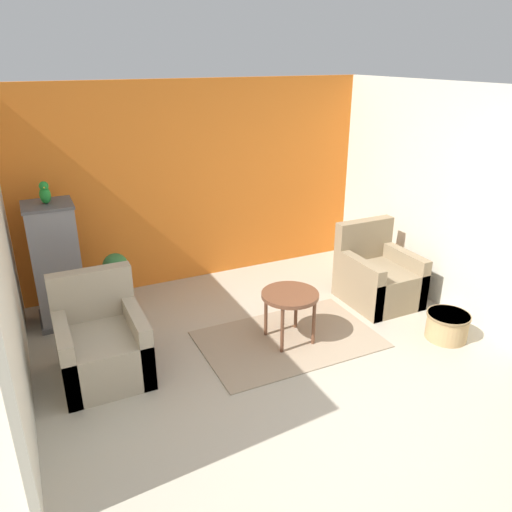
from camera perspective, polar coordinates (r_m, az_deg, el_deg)
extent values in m
plane|color=#B2A893|center=(4.20, 10.04, -18.73)|extent=(20.00, 20.00, 0.00)
cube|color=orange|center=(6.28, -6.53, 8.26)|extent=(4.50, 0.06, 2.47)
cube|color=beige|center=(4.40, -27.09, -0.23)|extent=(0.06, 3.23, 2.47)
cube|color=beige|center=(6.07, 19.42, 6.65)|extent=(0.06, 3.23, 2.47)
cube|color=gray|center=(5.20, 3.77, -9.47)|extent=(1.78, 1.15, 0.01)
cylinder|color=brown|center=(4.95, 3.92, -4.45)|extent=(0.57, 0.57, 0.04)
cylinder|color=brown|center=(4.86, 3.02, -8.52)|extent=(0.04, 0.04, 0.49)
cylinder|color=brown|center=(5.02, 6.62, -7.59)|extent=(0.04, 0.04, 0.49)
cylinder|color=brown|center=(5.14, 1.13, -6.71)|extent=(0.04, 0.04, 0.49)
cylinder|color=brown|center=(5.29, 4.59, -5.89)|extent=(0.04, 0.04, 0.49)
cube|color=tan|center=(4.77, -17.02, -10.73)|extent=(0.74, 0.83, 0.43)
cube|color=tan|center=(4.85, -18.29, -4.11)|extent=(0.74, 0.14, 0.48)
cube|color=tan|center=(4.71, -20.92, -10.53)|extent=(0.12, 0.83, 0.60)
cube|color=tan|center=(4.76, -13.40, -9.18)|extent=(0.12, 0.83, 0.60)
cube|color=#8E7A5B|center=(6.01, 13.85, -3.22)|extent=(0.74, 0.83, 0.43)
cube|color=#8E7A5B|center=(6.08, 12.23, 1.90)|extent=(0.74, 0.14, 0.48)
cube|color=#8E7A5B|center=(5.80, 11.51, -3.07)|extent=(0.12, 0.83, 0.60)
cube|color=#8E7A5B|center=(6.17, 16.18, -1.95)|extent=(0.12, 0.83, 0.60)
cube|color=#555559|center=(5.92, -20.97, -6.56)|extent=(0.51, 0.51, 0.06)
cube|color=gray|center=(5.65, -21.86, -0.75)|extent=(0.47, 0.47, 1.24)
cube|color=#555559|center=(5.45, -22.80, 5.41)|extent=(0.49, 0.49, 0.03)
ellipsoid|color=#1E842D|center=(5.43, -22.96, 6.43)|extent=(0.11, 0.14, 0.17)
sphere|color=#1E842D|center=(5.39, -23.10, 7.38)|extent=(0.09, 0.09, 0.09)
cone|color=gold|center=(5.35, -23.06, 7.21)|extent=(0.04, 0.04, 0.04)
cone|color=#1E842D|center=(5.49, -22.98, 6.41)|extent=(0.05, 0.11, 0.15)
cylinder|color=#66605B|center=(5.93, -15.34, -4.90)|extent=(0.24, 0.24, 0.22)
cylinder|color=brown|center=(5.84, -15.56, -2.97)|extent=(0.03, 0.03, 0.22)
sphere|color=#337038|center=(5.75, -15.77, -1.07)|extent=(0.28, 0.28, 0.28)
sphere|color=#337038|center=(5.79, -16.51, -1.54)|extent=(0.17, 0.17, 0.17)
sphere|color=#337038|center=(5.76, -15.01, -1.35)|extent=(0.15, 0.15, 0.15)
cylinder|color=tan|center=(5.51, 21.00, -7.49)|extent=(0.41, 0.41, 0.28)
cylinder|color=olive|center=(5.45, 21.18, -6.33)|extent=(0.43, 0.43, 0.02)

